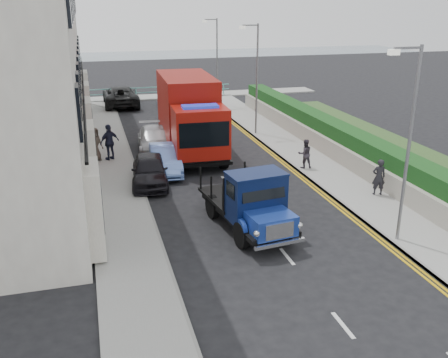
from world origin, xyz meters
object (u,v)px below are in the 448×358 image
(red_lorry, at_px, (190,113))
(parked_car_front, at_px, (150,170))
(lamp_mid, at_px, (255,73))
(lamp_far, at_px, (216,57))
(bedford_lorry, at_px, (254,206))
(lamp_near, at_px, (407,136))
(pedestrian_east_near, at_px, (379,177))

(red_lorry, bearing_deg, parked_car_front, -119.88)
(lamp_mid, xyz_separation_m, parked_car_front, (-7.78, -7.51, -3.29))
(lamp_far, height_order, bedford_lorry, lamp_far)
(lamp_near, relative_size, bedford_lorry, 1.31)
(lamp_near, distance_m, pedestrian_east_near, 5.43)
(lamp_mid, distance_m, pedestrian_east_near, 12.41)
(lamp_near, bearing_deg, parked_car_front, 132.51)
(bedford_lorry, xyz_separation_m, parked_car_front, (-3.05, 6.45, -0.41))
(bedford_lorry, xyz_separation_m, red_lorry, (-0.10, 11.15, 1.16))
(lamp_near, xyz_separation_m, lamp_mid, (0.00, 16.00, 0.00))
(bedford_lorry, bearing_deg, pedestrian_east_near, 10.17)
(lamp_mid, bearing_deg, lamp_near, -90.00)
(parked_car_front, bearing_deg, lamp_mid, 50.64)
(lamp_near, xyz_separation_m, bedford_lorry, (-4.73, 2.04, -2.87))
(red_lorry, height_order, pedestrian_east_near, red_lorry)
(lamp_far, distance_m, red_lorry, 13.80)
(lamp_mid, xyz_separation_m, bedford_lorry, (-4.73, -13.96, -2.87))
(parked_car_front, bearing_deg, bedford_lorry, -58.05)
(lamp_mid, xyz_separation_m, lamp_far, (0.00, 10.00, 0.00))
(lamp_mid, height_order, parked_car_front, lamp_mid)
(lamp_far, bearing_deg, bedford_lorry, -101.16)
(lamp_mid, xyz_separation_m, red_lorry, (-4.83, -2.81, -1.71))
(lamp_near, height_order, lamp_mid, same)
(red_lorry, xyz_separation_m, parked_car_front, (-2.95, -4.70, -1.58))
(pedestrian_east_near, bearing_deg, bedford_lorry, 29.41)
(lamp_far, height_order, red_lorry, lamp_far)
(lamp_mid, height_order, lamp_far, same)
(lamp_near, relative_size, red_lorry, 0.84)
(lamp_mid, distance_m, lamp_far, 10.00)
(lamp_mid, bearing_deg, lamp_far, 90.00)
(bedford_lorry, relative_size, pedestrian_east_near, 3.25)
(lamp_far, relative_size, bedford_lorry, 1.31)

